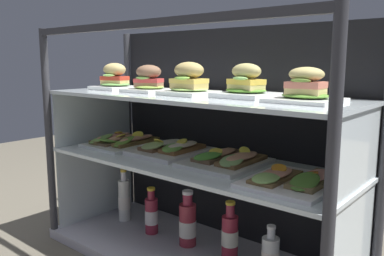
{
  "coord_description": "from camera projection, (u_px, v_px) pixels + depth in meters",
  "views": [
    {
      "loc": [
        0.98,
        -1.17,
        0.81
      ],
      "look_at": [
        0.0,
        0.0,
        0.55
      ],
      "focal_mm": 37.51,
      "sensor_mm": 36.0,
      "label": 1
    }
  ],
  "objects": [
    {
      "name": "shelf_lower_glass",
      "position": [
        192.0,
        162.0,
        1.57
      ],
      "size": [
        1.26,
        0.45,
        0.01
      ],
      "primitive_type": "cube",
      "color": "silver",
      "rests_on": "riser_lower_tier"
    },
    {
      "name": "plated_roll_sandwich_right_of_center",
      "position": [
        149.0,
        82.0,
        1.67
      ],
      "size": [
        0.18,
        0.18,
        0.11
      ],
      "color": "white",
      "rests_on": "shelf_upper_glass"
    },
    {
      "name": "riser_upper_tier",
      "position": [
        192.0,
        130.0,
        1.55
      ],
      "size": [
        1.24,
        0.44,
        0.24
      ],
      "color": "silver",
      "rests_on": "shelf_lower_glass"
    },
    {
      "name": "plated_roll_sandwich_center",
      "position": [
        246.0,
        85.0,
        1.41
      ],
      "size": [
        0.19,
        0.19,
        0.12
      ],
      "color": "white",
      "rests_on": "shelf_upper_glass"
    },
    {
      "name": "plated_roll_sandwich_left_of_center",
      "position": [
        189.0,
        82.0,
        1.51
      ],
      "size": [
        0.18,
        0.18,
        0.12
      ],
      "color": "white",
      "rests_on": "shelf_upper_glass"
    },
    {
      "name": "plated_roll_sandwich_mid_right",
      "position": [
        306.0,
        90.0,
        1.25
      ],
      "size": [
        0.21,
        0.21,
        0.11
      ],
      "color": "white",
      "rests_on": "shelf_upper_glass"
    },
    {
      "name": "juice_bottle_front_left_end",
      "position": [
        230.0,
        236.0,
        1.55
      ],
      "size": [
        0.07,
        0.07,
        0.24
      ],
      "color": "maroon",
      "rests_on": "case_base_deck"
    },
    {
      "name": "case_frame",
      "position": [
        214.0,
        133.0,
        1.66
      ],
      "size": [
        1.31,
        0.5,
        0.95
      ],
      "color": "#333338",
      "rests_on": "ground"
    },
    {
      "name": "juice_bottle_back_left",
      "position": [
        152.0,
        215.0,
        1.8
      ],
      "size": [
        0.06,
        0.06,
        0.21
      ],
      "color": "#9D283E",
      "rests_on": "case_base_deck"
    },
    {
      "name": "juice_bottle_back_right",
      "position": [
        188.0,
        224.0,
        1.68
      ],
      "size": [
        0.07,
        0.07,
        0.24
      ],
      "color": "#9B2D3A",
      "rests_on": "case_base_deck"
    },
    {
      "name": "shelf_upper_glass",
      "position": [
        192.0,
        97.0,
        1.53
      ],
      "size": [
        1.26,
        0.45,
        0.01
      ],
      "primitive_type": "cube",
      "color": "silver",
      "rests_on": "riser_upper_tier"
    },
    {
      "name": "open_sandwich_tray_near_left_corner",
      "position": [
        227.0,
        159.0,
        1.5
      ],
      "size": [
        0.26,
        0.3,
        0.06
      ],
      "color": "white",
      "rests_on": "shelf_lower_glass"
    },
    {
      "name": "riser_lower_tier",
      "position": [
        192.0,
        209.0,
        1.6
      ],
      "size": [
        1.24,
        0.44,
        0.37
      ],
      "color": "silver",
      "rests_on": "case_base_deck"
    },
    {
      "name": "open_sandwich_tray_right_of_center",
      "position": [
        293.0,
        180.0,
        1.25
      ],
      "size": [
        0.26,
        0.3,
        0.05
      ],
      "color": "white",
      "rests_on": "shelf_lower_glass"
    },
    {
      "name": "plated_roll_sandwich_near_left_corner",
      "position": [
        115.0,
        80.0,
        1.82
      ],
      "size": [
        0.17,
        0.17,
        0.12
      ],
      "color": "white",
      "rests_on": "shelf_upper_glass"
    },
    {
      "name": "open_sandwich_tray_center",
      "position": [
        171.0,
        149.0,
        1.68
      ],
      "size": [
        0.26,
        0.3,
        0.06
      ],
      "color": "white",
      "rests_on": "shelf_lower_glass"
    },
    {
      "name": "juice_bottle_tucked_behind",
      "position": [
        124.0,
        200.0,
        1.94
      ],
      "size": [
        0.06,
        0.06,
        0.26
      ],
      "color": "white",
      "rests_on": "case_base_deck"
    },
    {
      "name": "open_sandwich_tray_mid_right",
      "position": [
        122.0,
        141.0,
        1.84
      ],
      "size": [
        0.26,
        0.3,
        0.06
      ],
      "color": "white",
      "rests_on": "shelf_lower_glass"
    }
  ]
}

